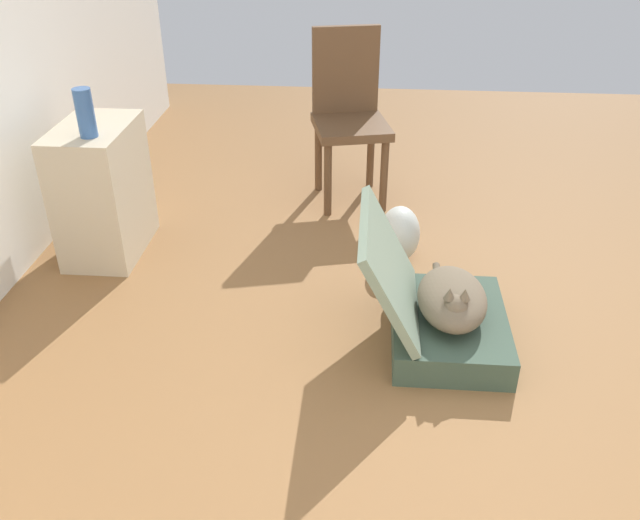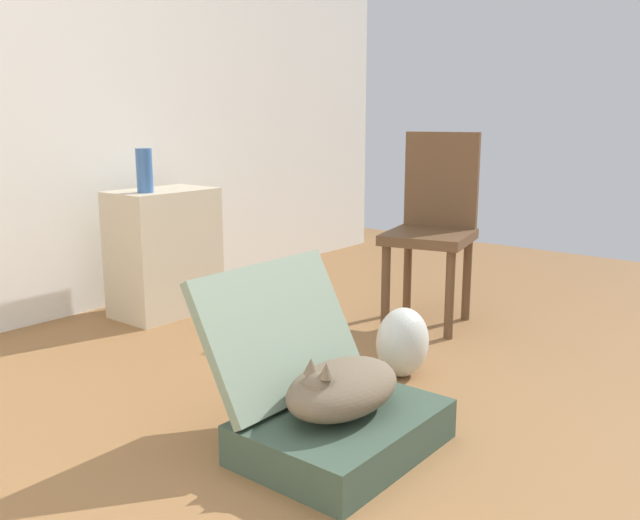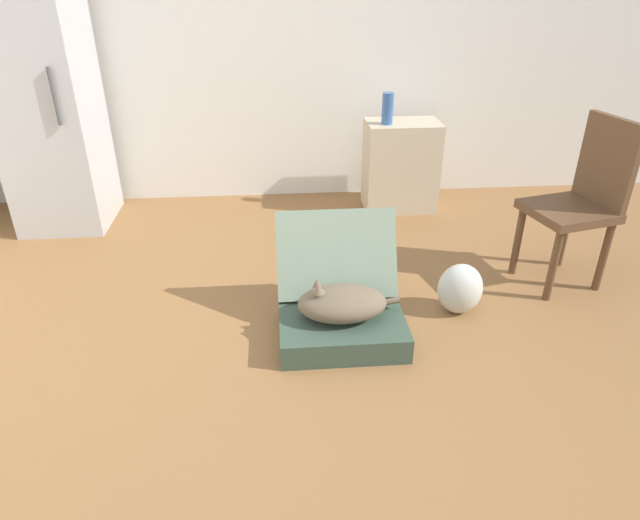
{
  "view_description": "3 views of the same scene",
  "coord_description": "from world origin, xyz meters",
  "px_view_note": "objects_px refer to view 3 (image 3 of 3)",
  "views": [
    {
      "loc": [
        -2.1,
        0.53,
        1.75
      ],
      "look_at": [
        0.22,
        0.71,
        0.36
      ],
      "focal_mm": 37.77,
      "sensor_mm": 36.0,
      "label": 1
    },
    {
      "loc": [
        -1.38,
        -1.02,
        1.04
      ],
      "look_at": [
        0.46,
        0.47,
        0.54
      ],
      "focal_mm": 38.04,
      "sensor_mm": 36.0,
      "label": 2
    },
    {
      "loc": [
        -0.1,
        -2.1,
        1.68
      ],
      "look_at": [
        0.12,
        0.42,
        0.32
      ],
      "focal_mm": 31.02,
      "sensor_mm": 36.0,
      "label": 3
    }
  ],
  "objects_px": {
    "vase_tall": "(388,108)",
    "side_table": "(400,166)",
    "refrigerator": "(47,100)",
    "plastic_bag_white": "(460,289)",
    "cat": "(341,303)",
    "chair": "(581,199)",
    "suitcase_base": "(342,328)"
  },
  "relations": [
    {
      "from": "side_table",
      "to": "refrigerator",
      "type": "bearing_deg",
      "value": -178.83
    },
    {
      "from": "vase_tall",
      "to": "plastic_bag_white",
      "type": "bearing_deg",
      "value": -83.96
    },
    {
      "from": "vase_tall",
      "to": "refrigerator",
      "type": "bearing_deg",
      "value": -179.88
    },
    {
      "from": "cat",
      "to": "chair",
      "type": "bearing_deg",
      "value": 19.05
    },
    {
      "from": "suitcase_base",
      "to": "refrigerator",
      "type": "relative_size",
      "value": 0.36
    },
    {
      "from": "cat",
      "to": "side_table",
      "type": "relative_size",
      "value": 0.78
    },
    {
      "from": "cat",
      "to": "vase_tall",
      "type": "distance_m",
      "value": 1.8
    },
    {
      "from": "suitcase_base",
      "to": "vase_tall",
      "type": "relative_size",
      "value": 2.83
    },
    {
      "from": "chair",
      "to": "plastic_bag_white",
      "type": "bearing_deg",
      "value": -81.95
    },
    {
      "from": "vase_tall",
      "to": "side_table",
      "type": "bearing_deg",
      "value": 18.62
    },
    {
      "from": "refrigerator",
      "to": "side_table",
      "type": "xyz_separation_m",
      "value": [
        2.45,
        0.05,
        -0.55
      ]
    },
    {
      "from": "refrigerator",
      "to": "side_table",
      "type": "bearing_deg",
      "value": 1.17
    },
    {
      "from": "refrigerator",
      "to": "vase_tall",
      "type": "relative_size",
      "value": 7.96
    },
    {
      "from": "refrigerator",
      "to": "vase_tall",
      "type": "xyz_separation_m",
      "value": [
        2.32,
        0.0,
        -0.1
      ]
    },
    {
      "from": "side_table",
      "to": "vase_tall",
      "type": "relative_size",
      "value": 3.02
    },
    {
      "from": "suitcase_base",
      "to": "side_table",
      "type": "distance_m",
      "value": 1.82
    },
    {
      "from": "plastic_bag_white",
      "to": "refrigerator",
      "type": "relative_size",
      "value": 0.16
    },
    {
      "from": "refrigerator",
      "to": "side_table",
      "type": "height_order",
      "value": "refrigerator"
    },
    {
      "from": "plastic_bag_white",
      "to": "vase_tall",
      "type": "bearing_deg",
      "value": 96.04
    },
    {
      "from": "suitcase_base",
      "to": "refrigerator",
      "type": "bearing_deg",
      "value": 137.95
    },
    {
      "from": "cat",
      "to": "chair",
      "type": "distance_m",
      "value": 1.53
    },
    {
      "from": "refrigerator",
      "to": "chair",
      "type": "relative_size",
      "value": 1.82
    },
    {
      "from": "suitcase_base",
      "to": "chair",
      "type": "relative_size",
      "value": 0.65
    },
    {
      "from": "plastic_bag_white",
      "to": "cat",
      "type": "bearing_deg",
      "value": -163.8
    },
    {
      "from": "side_table",
      "to": "chair",
      "type": "bearing_deg",
      "value": -57.33
    },
    {
      "from": "plastic_bag_white",
      "to": "side_table",
      "type": "distance_m",
      "value": 1.5
    },
    {
      "from": "cat",
      "to": "plastic_bag_white",
      "type": "height_order",
      "value": "cat"
    },
    {
      "from": "suitcase_base",
      "to": "refrigerator",
      "type": "xyz_separation_m",
      "value": [
        -1.8,
        1.63,
        0.81
      ]
    },
    {
      "from": "cat",
      "to": "vase_tall",
      "type": "bearing_deg",
      "value": 72.43
    },
    {
      "from": "side_table",
      "to": "plastic_bag_white",
      "type": "bearing_deg",
      "value": -89.3
    },
    {
      "from": "chair",
      "to": "side_table",
      "type": "bearing_deg",
      "value": -160.81
    },
    {
      "from": "plastic_bag_white",
      "to": "vase_tall",
      "type": "height_order",
      "value": "vase_tall"
    }
  ]
}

